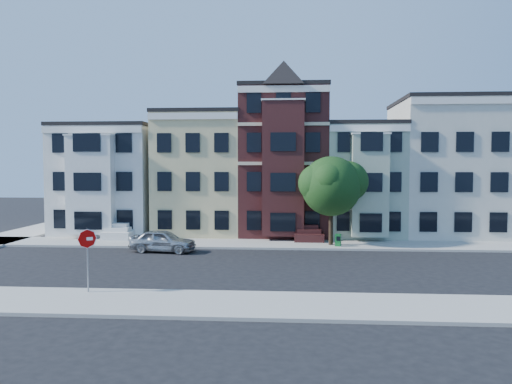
# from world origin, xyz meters

# --- Properties ---
(ground) EXTENTS (120.00, 120.00, 0.00)m
(ground) POSITION_xyz_m (0.00, 0.00, 0.00)
(ground) COLOR black
(far_sidewalk) EXTENTS (60.00, 4.00, 0.15)m
(far_sidewalk) POSITION_xyz_m (0.00, 8.00, 0.07)
(far_sidewalk) COLOR #9E9B93
(far_sidewalk) RESTS_ON ground
(near_sidewalk) EXTENTS (60.00, 4.00, 0.15)m
(near_sidewalk) POSITION_xyz_m (0.00, -8.00, 0.07)
(near_sidewalk) COLOR #9E9B93
(near_sidewalk) RESTS_ON ground
(house_white) EXTENTS (8.00, 9.00, 9.00)m
(house_white) POSITION_xyz_m (-15.00, 14.50, 4.50)
(house_white) COLOR silver
(house_white) RESTS_ON ground
(house_yellow) EXTENTS (7.00, 9.00, 10.00)m
(house_yellow) POSITION_xyz_m (-7.00, 14.50, 5.00)
(house_yellow) COLOR #D9C588
(house_yellow) RESTS_ON ground
(house_brown) EXTENTS (7.00, 9.00, 12.00)m
(house_brown) POSITION_xyz_m (0.00, 14.50, 6.00)
(house_brown) COLOR #381514
(house_brown) RESTS_ON ground
(house_green) EXTENTS (6.00, 9.00, 9.00)m
(house_green) POSITION_xyz_m (6.50, 14.50, 4.50)
(house_green) COLOR #9BAB94
(house_green) RESTS_ON ground
(house_cream) EXTENTS (8.00, 9.00, 11.00)m
(house_cream) POSITION_xyz_m (13.50, 14.50, 5.50)
(house_cream) COLOR beige
(house_cream) RESTS_ON ground
(street_tree) EXTENTS (8.28, 8.28, 7.85)m
(street_tree) POSITION_xyz_m (3.46, 7.59, 4.07)
(street_tree) COLOR #234D1C
(street_tree) RESTS_ON far_sidewalk
(parked_car) EXTENTS (4.65, 2.36, 1.52)m
(parked_car) POSITION_xyz_m (-8.03, 4.65, 0.76)
(parked_car) COLOR #A5A9AD
(parked_car) RESTS_ON ground
(newspaper_box) EXTENTS (0.46, 0.43, 0.86)m
(newspaper_box) POSITION_xyz_m (3.92, 7.01, 0.58)
(newspaper_box) COLOR #125B24
(newspaper_box) RESTS_ON far_sidewalk
(fire_hydrant) EXTENTS (0.28, 0.28, 0.64)m
(fire_hydrant) POSITION_xyz_m (-10.35, 6.30, 0.47)
(fire_hydrant) COLOR silver
(fire_hydrant) RESTS_ON far_sidewalk
(stop_sign) EXTENTS (0.87, 0.42, 3.21)m
(stop_sign) POSITION_xyz_m (-8.50, -6.69, 1.75)
(stop_sign) COLOR #A00201
(stop_sign) RESTS_ON near_sidewalk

